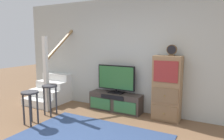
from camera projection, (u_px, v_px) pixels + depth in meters
back_wall at (132, 55)px, 5.01m from camera, size 6.40×0.12×2.70m
area_rug at (89, 140)px, 3.57m from camera, size 2.60×1.80×0.01m
media_console at (116, 102)px, 5.07m from camera, size 1.30×0.38×0.44m
television at (116, 78)px, 5.01m from camera, size 0.95×0.22×0.67m
side_cabinet at (167, 88)px, 4.45m from camera, size 0.58×0.38×1.38m
desk_clock at (172, 50)px, 4.29m from camera, size 0.21×0.08×0.23m
staircase at (55, 87)px, 5.97m from camera, size 1.00×1.36×2.20m
bar_stool_near at (30, 100)px, 4.22m from camera, size 0.34×0.34×0.68m
bar_stool_far at (50, 93)px, 4.77m from camera, size 0.34×0.34×0.69m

